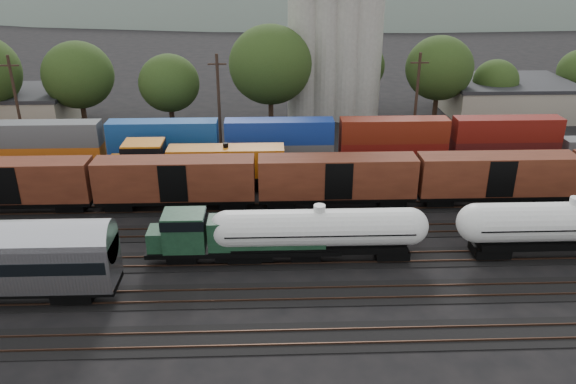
{
  "coord_description": "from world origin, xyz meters",
  "views": [
    {
      "loc": [
        -6.04,
        -44.54,
        23.27
      ],
      "look_at": [
        -4.37,
        2.0,
        3.0
      ],
      "focal_mm": 35.0,
      "sensor_mm": 36.0,
      "label": 1
    }
  ],
  "objects_px": {
    "tank_car_a": "(319,230)",
    "orange_locomotive": "(194,164)",
    "grain_silo": "(334,41)",
    "green_locomotive": "(233,235)"
  },
  "relations": [
    {
      "from": "tank_car_a",
      "to": "orange_locomotive",
      "type": "xyz_separation_m",
      "value": [
        -11.69,
        15.0,
        0.09
      ]
    },
    {
      "from": "grain_silo",
      "to": "tank_car_a",
      "type": "bearing_deg",
      "value": -97.56
    },
    {
      "from": "green_locomotive",
      "to": "grain_silo",
      "type": "relative_size",
      "value": 0.53
    },
    {
      "from": "tank_car_a",
      "to": "orange_locomotive",
      "type": "relative_size",
      "value": 0.88
    },
    {
      "from": "orange_locomotive",
      "to": "grain_silo",
      "type": "height_order",
      "value": "grain_silo"
    },
    {
      "from": "tank_car_a",
      "to": "grain_silo",
      "type": "distance_m",
      "value": 42.23
    },
    {
      "from": "tank_car_a",
      "to": "green_locomotive",
      "type": "bearing_deg",
      "value": 180.0
    },
    {
      "from": "orange_locomotive",
      "to": "grain_silo",
      "type": "bearing_deg",
      "value": 56.63
    },
    {
      "from": "green_locomotive",
      "to": "tank_car_a",
      "type": "distance_m",
      "value": 6.85
    },
    {
      "from": "orange_locomotive",
      "to": "grain_silo",
      "type": "distance_m",
      "value": 32.26
    }
  ]
}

